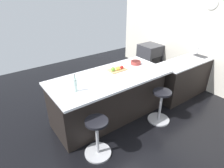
{
  "coord_description": "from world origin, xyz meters",
  "views": [
    {
      "loc": [
        1.71,
        2.52,
        2.48
      ],
      "look_at": [
        -0.17,
        -0.05,
        0.81
      ],
      "focal_mm": 30.35,
      "sensor_mm": 36.0,
      "label": 1
    }
  ],
  "objects_px": {
    "stool_middle": "(97,139)",
    "cutting_board": "(117,70)",
    "apple_yellow": "(118,68)",
    "oven_range": "(150,58)",
    "apple_green": "(113,69)",
    "stool_by_window": "(160,107)",
    "water_bottle": "(75,84)",
    "fruit_bowl": "(136,62)",
    "apple_red": "(122,67)",
    "kitchen_island": "(109,97)"
  },
  "relations": [
    {
      "from": "cutting_board",
      "to": "apple_red",
      "type": "bearing_deg",
      "value": 157.39
    },
    {
      "from": "oven_range",
      "to": "fruit_bowl",
      "type": "height_order",
      "value": "fruit_bowl"
    },
    {
      "from": "cutting_board",
      "to": "apple_yellow",
      "type": "bearing_deg",
      "value": 73.14
    },
    {
      "from": "apple_green",
      "to": "water_bottle",
      "type": "xyz_separation_m",
      "value": [
        0.93,
        0.25,
        0.06
      ]
    },
    {
      "from": "oven_range",
      "to": "apple_green",
      "type": "xyz_separation_m",
      "value": [
        2.24,
        1.09,
        0.58
      ]
    },
    {
      "from": "oven_range",
      "to": "stool_by_window",
      "type": "height_order",
      "value": "oven_range"
    },
    {
      "from": "apple_yellow",
      "to": "stool_middle",
      "type": "bearing_deg",
      "value": 37.8
    },
    {
      "from": "kitchen_island",
      "to": "apple_red",
      "type": "height_order",
      "value": "apple_red"
    },
    {
      "from": "kitchen_island",
      "to": "fruit_bowl",
      "type": "xyz_separation_m",
      "value": [
        -0.8,
        -0.13,
        0.51
      ]
    },
    {
      "from": "fruit_bowl",
      "to": "apple_red",
      "type": "bearing_deg",
      "value": 7.95
    },
    {
      "from": "cutting_board",
      "to": "apple_yellow",
      "type": "relative_size",
      "value": 4.74
    },
    {
      "from": "stool_by_window",
      "to": "oven_range",
      "type": "bearing_deg",
      "value": -131.18
    },
    {
      "from": "kitchen_island",
      "to": "apple_red",
      "type": "bearing_deg",
      "value": -169.14
    },
    {
      "from": "stool_middle",
      "to": "water_bottle",
      "type": "distance_m",
      "value": 0.93
    },
    {
      "from": "apple_green",
      "to": "kitchen_island",
      "type": "bearing_deg",
      "value": 28.56
    },
    {
      "from": "cutting_board",
      "to": "oven_range",
      "type": "bearing_deg",
      "value": -153.16
    },
    {
      "from": "kitchen_island",
      "to": "oven_range",
      "type": "bearing_deg",
      "value": -153.78
    },
    {
      "from": "water_bottle",
      "to": "stool_middle",
      "type": "bearing_deg",
      "value": 94.07
    },
    {
      "from": "cutting_board",
      "to": "stool_middle",
      "type": "bearing_deg",
      "value": 38.96
    },
    {
      "from": "apple_yellow",
      "to": "apple_green",
      "type": "distance_m",
      "value": 0.11
    },
    {
      "from": "oven_range",
      "to": "stool_middle",
      "type": "xyz_separation_m",
      "value": [
        3.13,
        1.89,
        -0.11
      ]
    },
    {
      "from": "apple_yellow",
      "to": "apple_green",
      "type": "height_order",
      "value": "apple_green"
    },
    {
      "from": "cutting_board",
      "to": "apple_yellow",
      "type": "xyz_separation_m",
      "value": [
        0.01,
        0.04,
        0.05
      ]
    },
    {
      "from": "stool_middle",
      "to": "apple_red",
      "type": "bearing_deg",
      "value": -144.65
    },
    {
      "from": "stool_by_window",
      "to": "apple_red",
      "type": "xyz_separation_m",
      "value": [
        0.37,
        -0.78,
        0.69
      ]
    },
    {
      "from": "apple_green",
      "to": "water_bottle",
      "type": "relative_size",
      "value": 0.26
    },
    {
      "from": "stool_by_window",
      "to": "fruit_bowl",
      "type": "height_order",
      "value": "fruit_bowl"
    },
    {
      "from": "oven_range",
      "to": "apple_yellow",
      "type": "xyz_separation_m",
      "value": [
        2.13,
        1.12,
        0.58
      ]
    },
    {
      "from": "stool_middle",
      "to": "fruit_bowl",
      "type": "xyz_separation_m",
      "value": [
        -1.54,
        -0.84,
        0.67
      ]
    },
    {
      "from": "apple_green",
      "to": "apple_red",
      "type": "xyz_separation_m",
      "value": [
        -0.21,
        0.01,
        -0.01
      ]
    },
    {
      "from": "kitchen_island",
      "to": "water_bottle",
      "type": "bearing_deg",
      "value": 12.3
    },
    {
      "from": "apple_yellow",
      "to": "apple_red",
      "type": "height_order",
      "value": "apple_yellow"
    },
    {
      "from": "apple_green",
      "to": "stool_middle",
      "type": "bearing_deg",
      "value": 41.75
    },
    {
      "from": "stool_by_window",
      "to": "cutting_board",
      "type": "bearing_deg",
      "value": -60.64
    },
    {
      "from": "apple_red",
      "to": "water_bottle",
      "type": "bearing_deg",
      "value": 11.84
    },
    {
      "from": "stool_by_window",
      "to": "apple_red",
      "type": "distance_m",
      "value": 1.11
    },
    {
      "from": "water_bottle",
      "to": "fruit_bowl",
      "type": "distance_m",
      "value": 1.61
    },
    {
      "from": "cutting_board",
      "to": "apple_yellow",
      "type": "height_order",
      "value": "apple_yellow"
    },
    {
      "from": "stool_middle",
      "to": "cutting_board",
      "type": "height_order",
      "value": "cutting_board"
    },
    {
      "from": "water_bottle",
      "to": "apple_green",
      "type": "bearing_deg",
      "value": -164.75
    },
    {
      "from": "oven_range",
      "to": "kitchen_island",
      "type": "distance_m",
      "value": 2.67
    },
    {
      "from": "oven_range",
      "to": "apple_red",
      "type": "xyz_separation_m",
      "value": [
        2.03,
        1.11,
        0.57
      ]
    },
    {
      "from": "oven_range",
      "to": "kitchen_island",
      "type": "relative_size",
      "value": 0.37
    },
    {
      "from": "stool_middle",
      "to": "apple_red",
      "type": "xyz_separation_m",
      "value": [
        -1.11,
        -0.78,
        0.69
      ]
    },
    {
      "from": "stool_middle",
      "to": "oven_range",
      "type": "bearing_deg",
      "value": -148.86
    },
    {
      "from": "cutting_board",
      "to": "apple_green",
      "type": "height_order",
      "value": "apple_green"
    },
    {
      "from": "oven_range",
      "to": "stool_by_window",
      "type": "bearing_deg",
      "value": 48.82
    },
    {
      "from": "oven_range",
      "to": "fruit_bowl",
      "type": "distance_m",
      "value": 1.99
    },
    {
      "from": "stool_by_window",
      "to": "water_bottle",
      "type": "xyz_separation_m",
      "value": [
        1.52,
        -0.54,
        0.75
      ]
    },
    {
      "from": "apple_yellow",
      "to": "apple_red",
      "type": "xyz_separation_m",
      "value": [
        -0.1,
        -0.01,
        -0.0
      ]
    }
  ]
}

